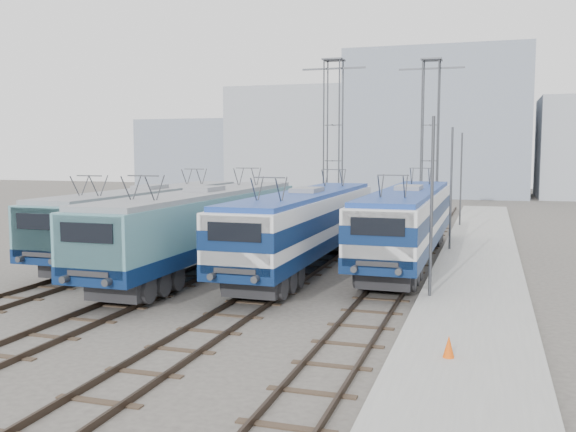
{
  "coord_description": "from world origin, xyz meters",
  "views": [
    {
      "loc": [
        10.66,
        -22.2,
        5.76
      ],
      "look_at": [
        1.42,
        7.0,
        2.6
      ],
      "focal_mm": 40.0,
      "sensor_mm": 36.0,
      "label": 1
    }
  ],
  "objects_px": {
    "locomotive_center_left": "(203,223)",
    "mast_front": "(432,211)",
    "mast_mid": "(451,191)",
    "catenary_tower_west": "(333,137)",
    "mast_rear": "(461,181)",
    "catenary_tower_east": "(430,137)",
    "locomotive_center_right": "(306,221)",
    "safety_cone": "(449,347)",
    "locomotive_far_right": "(408,218)",
    "locomotive_far_left": "(148,216)"
  },
  "relations": [
    {
      "from": "locomotive_center_left",
      "to": "mast_front",
      "type": "distance_m",
      "value": 11.39
    },
    {
      "from": "mast_front",
      "to": "mast_mid",
      "type": "height_order",
      "value": "same"
    },
    {
      "from": "mast_front",
      "to": "mast_mid",
      "type": "xyz_separation_m",
      "value": [
        0.0,
        12.0,
        0.0
      ]
    },
    {
      "from": "catenary_tower_west",
      "to": "mast_rear",
      "type": "bearing_deg",
      "value": 24.94
    },
    {
      "from": "catenary_tower_east",
      "to": "mast_rear",
      "type": "xyz_separation_m",
      "value": [
        2.1,
        2.0,
        -3.14
      ]
    },
    {
      "from": "locomotive_center_right",
      "to": "safety_cone",
      "type": "distance_m",
      "value": 14.63
    },
    {
      "from": "locomotive_center_left",
      "to": "catenary_tower_west",
      "type": "xyz_separation_m",
      "value": [
        2.25,
        16.73,
        4.31
      ]
    },
    {
      "from": "catenary_tower_west",
      "to": "locomotive_center_right",
      "type": "bearing_deg",
      "value": -81.34
    },
    {
      "from": "locomotive_far_right",
      "to": "mast_rear",
      "type": "distance_m",
      "value": 16.01
    },
    {
      "from": "catenary_tower_west",
      "to": "mast_rear",
      "type": "xyz_separation_m",
      "value": [
        8.6,
        4.0,
        -3.14
      ]
    },
    {
      "from": "locomotive_far_right",
      "to": "mast_front",
      "type": "distance_m",
      "value": 8.43
    },
    {
      "from": "locomotive_far_left",
      "to": "locomotive_center_right",
      "type": "height_order",
      "value": "locomotive_center_right"
    },
    {
      "from": "locomotive_far_left",
      "to": "locomotive_center_right",
      "type": "distance_m",
      "value": 9.04
    },
    {
      "from": "mast_rear",
      "to": "safety_cone",
      "type": "distance_m",
      "value": 31.38
    },
    {
      "from": "locomotive_far_right",
      "to": "safety_cone",
      "type": "height_order",
      "value": "locomotive_far_right"
    },
    {
      "from": "locomotive_center_right",
      "to": "mast_rear",
      "type": "distance_m",
      "value": 19.86
    },
    {
      "from": "safety_cone",
      "to": "catenary_tower_west",
      "type": "bearing_deg",
      "value": 109.69
    },
    {
      "from": "mast_front",
      "to": "catenary_tower_west",
      "type": "bearing_deg",
      "value": 113.27
    },
    {
      "from": "locomotive_far_left",
      "to": "catenary_tower_east",
      "type": "height_order",
      "value": "catenary_tower_east"
    },
    {
      "from": "mast_rear",
      "to": "safety_cone",
      "type": "relative_size",
      "value": 11.86
    },
    {
      "from": "locomotive_far_left",
      "to": "catenary_tower_west",
      "type": "distance_m",
      "value": 16.11
    },
    {
      "from": "mast_rear",
      "to": "locomotive_center_right",
      "type": "bearing_deg",
      "value": -108.68
    },
    {
      "from": "locomotive_far_right",
      "to": "catenary_tower_west",
      "type": "distance_m",
      "value": 14.3
    },
    {
      "from": "locomotive_far_left",
      "to": "locomotive_center_left",
      "type": "relative_size",
      "value": 0.96
    },
    {
      "from": "locomotive_far_left",
      "to": "mast_front",
      "type": "distance_m",
      "value": 16.55
    },
    {
      "from": "catenary_tower_west",
      "to": "safety_cone",
      "type": "relative_size",
      "value": 20.33
    },
    {
      "from": "safety_cone",
      "to": "catenary_tower_east",
      "type": "bearing_deg",
      "value": 96.33
    },
    {
      "from": "locomotive_far_left",
      "to": "mast_front",
      "type": "height_order",
      "value": "mast_front"
    },
    {
      "from": "locomotive_far_right",
      "to": "catenary_tower_east",
      "type": "distance_m",
      "value": 14.51
    },
    {
      "from": "catenary_tower_east",
      "to": "safety_cone",
      "type": "height_order",
      "value": "catenary_tower_east"
    },
    {
      "from": "locomotive_center_right",
      "to": "locomotive_far_right",
      "type": "bearing_deg",
      "value": 32.99
    },
    {
      "from": "catenary_tower_west",
      "to": "mast_mid",
      "type": "bearing_deg",
      "value": -42.93
    },
    {
      "from": "locomotive_far_left",
      "to": "mast_rear",
      "type": "relative_size",
      "value": 2.58
    },
    {
      "from": "locomotive_far_left",
      "to": "safety_cone",
      "type": "distance_m",
      "value": 21.23
    },
    {
      "from": "locomotive_far_left",
      "to": "safety_cone",
      "type": "relative_size",
      "value": 30.58
    },
    {
      "from": "catenary_tower_east",
      "to": "locomotive_center_right",
      "type": "bearing_deg",
      "value": -104.21
    },
    {
      "from": "catenary_tower_west",
      "to": "safety_cone",
      "type": "xyz_separation_m",
      "value": [
        9.74,
        -27.23,
        -6.05
      ]
    },
    {
      "from": "locomotive_far_right",
      "to": "catenary_tower_west",
      "type": "xyz_separation_m",
      "value": [
        -6.75,
        11.86,
        4.28
      ]
    },
    {
      "from": "locomotive_far_left",
      "to": "locomotive_far_right",
      "type": "relative_size",
      "value": 0.97
    },
    {
      "from": "catenary_tower_west",
      "to": "mast_front",
      "type": "height_order",
      "value": "catenary_tower_west"
    },
    {
      "from": "mast_front",
      "to": "safety_cone",
      "type": "height_order",
      "value": "mast_front"
    },
    {
      "from": "catenary_tower_west",
      "to": "mast_rear",
      "type": "relative_size",
      "value": 1.71
    },
    {
      "from": "locomotive_far_left",
      "to": "mast_front",
      "type": "relative_size",
      "value": 2.58
    },
    {
      "from": "locomotive_far_right",
      "to": "mast_mid",
      "type": "height_order",
      "value": "mast_mid"
    },
    {
      "from": "locomotive_far_right",
      "to": "mast_rear",
      "type": "height_order",
      "value": "mast_rear"
    },
    {
      "from": "locomotive_center_right",
      "to": "catenary_tower_west",
      "type": "relative_size",
      "value": 1.53
    },
    {
      "from": "mast_rear",
      "to": "safety_cone",
      "type": "xyz_separation_m",
      "value": [
        1.14,
        -31.23,
        -2.9
      ]
    },
    {
      "from": "catenary_tower_east",
      "to": "mast_front",
      "type": "xyz_separation_m",
      "value": [
        2.1,
        -22.0,
        -3.14
      ]
    },
    {
      "from": "catenary_tower_west",
      "to": "mast_mid",
      "type": "distance_m",
      "value": 12.16
    },
    {
      "from": "locomotive_center_left",
      "to": "mast_mid",
      "type": "bearing_deg",
      "value": 38.81
    }
  ]
}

